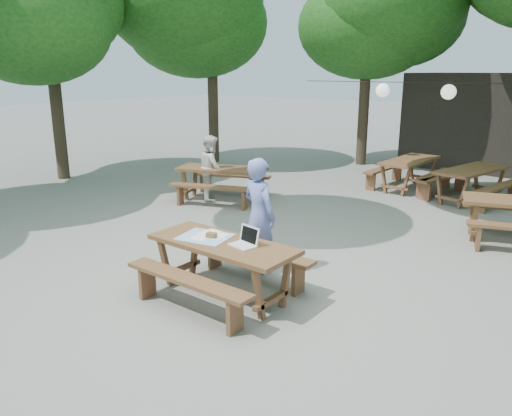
{
  "coord_description": "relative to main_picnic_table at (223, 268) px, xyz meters",
  "views": [
    {
      "loc": [
        3.5,
        -5.89,
        2.89
      ],
      "look_at": [
        -0.57,
        -0.67,
        1.05
      ],
      "focal_mm": 35.0,
      "sensor_mm": 36.0,
      "label": 1
    }
  ],
  "objects": [
    {
      "name": "paper_lanterns",
      "position": [
        0.38,
        7.37,
        2.02
      ],
      "size": [
        9.0,
        0.34,
        0.38
      ],
      "color": "black",
      "rests_on": "ground"
    },
    {
      "name": "laptop",
      "position": [
        0.32,
        0.08,
        0.42
      ],
      "size": [
        0.37,
        0.31,
        0.24
      ],
      "rotation": [
        0.0,
        0.0,
        -0.17
      ],
      "color": "white",
      "rests_on": "main_picnic_table"
    },
    {
      "name": "tabletop_clutter",
      "position": [
        -0.29,
        0.01,
        0.37
      ],
      "size": [
        0.75,
        0.67,
        0.08
      ],
      "color": "#3B8BCC",
      "rests_on": "main_picnic_table"
    },
    {
      "name": "picnic_table_far_w",
      "position": [
        -0.43,
        7.45,
        0.0
      ],
      "size": [
        1.65,
        2.03,
        0.75
      ],
      "rotation": [
        0.0,
        0.0,
        1.54
      ],
      "color": "#4D3B1B",
      "rests_on": "ground"
    },
    {
      "name": "picnic_table_nw",
      "position": [
        -3.37,
        3.76,
        0.0
      ],
      "size": [
        2.34,
        2.16,
        0.75
      ],
      "rotation": [
        0.0,
        0.0,
        0.37
      ],
      "color": "#4D3B1B",
      "rests_on": "ground"
    },
    {
      "name": "woman",
      "position": [
        -0.16,
        0.98,
        0.46
      ],
      "size": [
        0.7,
        0.54,
        1.7
      ],
      "primitive_type": "imported",
      "rotation": [
        0.0,
        0.0,
        2.91
      ],
      "color": "#6E7DCA",
      "rests_on": "ground"
    },
    {
      "name": "picnic_table_far_e",
      "position": [
        1.13,
        7.15,
        0.0
      ],
      "size": [
        1.96,
        2.2,
        0.75
      ],
      "rotation": [
        0.0,
        0.0,
        1.35
      ],
      "color": "#4D3B1B",
      "rests_on": "ground"
    },
    {
      "name": "ground",
      "position": [
        0.57,
        1.37,
        -0.39
      ],
      "size": [
        80.0,
        80.0,
        0.0
      ],
      "primitive_type": "plane",
      "color": "slate",
      "rests_on": "ground"
    },
    {
      "name": "main_picnic_table",
      "position": [
        0.0,
        0.0,
        0.0
      ],
      "size": [
        2.0,
        1.58,
        0.75
      ],
      "color": "#4D3B1B",
      "rests_on": "ground"
    },
    {
      "name": "second_person",
      "position": [
        -3.6,
        3.68,
        0.35
      ],
      "size": [
        0.9,
        0.9,
        1.47
      ],
      "primitive_type": "imported",
      "rotation": [
        0.0,
        0.0,
        2.33
      ],
      "color": "white",
      "rests_on": "ground"
    }
  ]
}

